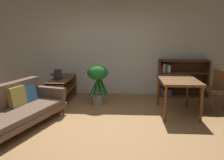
{
  "coord_description": "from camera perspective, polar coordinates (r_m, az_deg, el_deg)",
  "views": [
    {
      "loc": [
        0.43,
        -4.07,
        1.74
      ],
      "look_at": [
        0.15,
        0.55,
        0.82
      ],
      "focal_mm": 37.49,
      "sensor_mm": 36.0,
      "label": 1
    }
  ],
  "objects": [
    {
      "name": "potted_floor_plant",
      "position": [
        5.74,
        -3.5,
        0.56
      ],
      "size": [
        0.51,
        0.56,
        0.99
      ],
      "color": "#9E9389",
      "rests_on": "ground_plane"
    },
    {
      "name": "ground_plane",
      "position": [
        4.45,
        -2.4,
        -11.85
      ],
      "size": [
        8.16,
        8.16,
        0.0
      ],
      "primitive_type": "plane",
      "color": "#9E7042"
    },
    {
      "name": "desk_speaker",
      "position": [
        6.01,
        -13.03,
        1.27
      ],
      "size": [
        0.19,
        0.19,
        0.25
      ],
      "color": "#2D2823",
      "rests_on": "media_console"
    },
    {
      "name": "bookshelf",
      "position": [
        6.86,
        16.04,
        0.36
      ],
      "size": [
        1.37,
        0.33,
        1.03
      ],
      "color": "#56351E",
      "rests_on": "ground_plane"
    },
    {
      "name": "back_wall_panel",
      "position": [
        6.79,
        -0.14,
        7.9
      ],
      "size": [
        6.8,
        0.1,
        2.7
      ],
      "primitive_type": "cube",
      "color": "silver",
      "rests_on": "ground_plane"
    },
    {
      "name": "dining_table",
      "position": [
        5.29,
        15.85,
        -0.7
      ],
      "size": [
        0.8,
        1.2,
        0.77
      ],
      "color": "brown",
      "rests_on": "ground_plane"
    },
    {
      "name": "media_console",
      "position": [
        6.29,
        -12.0,
        -2.25
      ],
      "size": [
        0.45,
        1.38,
        0.61
      ],
      "color": "brown",
      "rests_on": "ground_plane"
    },
    {
      "name": "fabric_couch",
      "position": [
        4.79,
        -22.71,
        -6.26
      ],
      "size": [
        1.41,
        2.2,
        0.8
      ],
      "color": "brown",
      "rests_on": "ground_plane"
    },
    {
      "name": "dining_chair_near",
      "position": [
        5.96,
        23.86,
        -1.55
      ],
      "size": [
        0.52,
        0.53,
        0.92
      ],
      "color": "brown",
      "rests_on": "ground_plane"
    },
    {
      "name": "open_laptop",
      "position": [
        6.33,
        -12.48,
        0.86
      ],
      "size": [
        0.49,
        0.4,
        0.1
      ],
      "color": "#333338",
      "rests_on": "media_console"
    }
  ]
}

